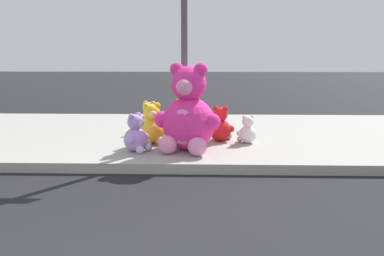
% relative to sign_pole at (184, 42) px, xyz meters
% --- Properties ---
extents(sidewalk, '(28.00, 4.40, 0.15)m').
position_rel_sign_pole_xyz_m(sidewalk, '(-1.00, 0.80, -1.77)').
color(sidewalk, '#9E9B93').
rests_on(sidewalk, ground_plane).
extents(sign_pole, '(0.56, 0.11, 3.20)m').
position_rel_sign_pole_xyz_m(sign_pole, '(0.00, 0.00, 0.00)').
color(sign_pole, '#4C4C51').
rests_on(sign_pole, sidewalk).
extents(plush_pink_large, '(1.04, 0.97, 1.38)m').
position_rel_sign_pole_xyz_m(plush_pink_large, '(0.08, -0.59, -1.15)').
color(plush_pink_large, '#F22D93').
rests_on(plush_pink_large, sidewalk).
extents(plush_tan, '(0.45, 0.44, 0.62)m').
position_rel_sign_pole_xyz_m(plush_tan, '(-0.72, 0.74, -1.45)').
color(plush_tan, tan).
rests_on(plush_tan, sidewalk).
extents(plush_red, '(0.46, 0.44, 0.62)m').
position_rel_sign_pole_xyz_m(plush_red, '(0.63, 0.09, -1.45)').
color(plush_red, red).
rests_on(plush_red, sidewalk).
extents(plush_white, '(0.36, 0.35, 0.49)m').
position_rel_sign_pole_xyz_m(plush_white, '(1.08, -0.05, -1.50)').
color(plush_white, white).
rests_on(plush_white, sidewalk).
extents(plush_yellow, '(0.53, 0.50, 0.70)m').
position_rel_sign_pole_xyz_m(plush_yellow, '(-0.54, -0.16, -1.42)').
color(plush_yellow, yellow).
rests_on(plush_yellow, sidewalk).
extents(plush_lime, '(0.51, 0.55, 0.72)m').
position_rel_sign_pole_xyz_m(plush_lime, '(-0.11, 0.63, -1.41)').
color(plush_lime, '#8CD133').
rests_on(plush_lime, sidewalk).
extents(plush_lavender, '(0.44, 0.43, 0.61)m').
position_rel_sign_pole_xyz_m(plush_lavender, '(-0.72, -0.69, -1.45)').
color(plush_lavender, '#B28CD8').
rests_on(plush_lavender, sidewalk).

